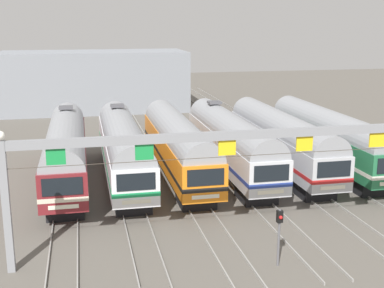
{
  "coord_description": "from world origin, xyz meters",
  "views": [
    {
      "loc": [
        -9.1,
        -37.69,
        11.85
      ],
      "look_at": [
        -1.06,
        -0.32,
        2.66
      ],
      "focal_mm": 48.17,
      "sensor_mm": 36.0,
      "label": 1
    }
  ],
  "objects_px": {
    "commuter_train_green": "(329,136)",
    "yard_signal_mast": "(279,227)",
    "commuter_train_maroon": "(66,149)",
    "catenary_gantry": "(266,151)",
    "commuter_train_orange": "(178,143)",
    "commuter_train_white": "(123,146)",
    "commuter_train_silver": "(230,141)",
    "commuter_train_stainless": "(281,138)"
  },
  "relations": [
    {
      "from": "commuter_train_maroon",
      "to": "commuter_train_orange",
      "type": "xyz_separation_m",
      "value": [
        8.36,
        -0.0,
        -0.0
      ]
    },
    {
      "from": "commuter_train_white",
      "to": "commuter_train_orange",
      "type": "distance_m",
      "value": 4.18
    },
    {
      "from": "commuter_train_white",
      "to": "commuter_train_stainless",
      "type": "xyz_separation_m",
      "value": [
        12.54,
        -0.0,
        -0.0
      ]
    },
    {
      "from": "commuter_train_white",
      "to": "commuter_train_silver",
      "type": "height_order",
      "value": "same"
    },
    {
      "from": "commuter_train_orange",
      "to": "yard_signal_mast",
      "type": "xyz_separation_m",
      "value": [
        2.09,
        -15.66,
        -0.63
      ]
    },
    {
      "from": "commuter_train_white",
      "to": "commuter_train_green",
      "type": "height_order",
      "value": "commuter_train_white"
    },
    {
      "from": "commuter_train_maroon",
      "to": "yard_signal_mast",
      "type": "distance_m",
      "value": 18.84
    },
    {
      "from": "commuter_train_stainless",
      "to": "catenary_gantry",
      "type": "relative_size",
      "value": 0.69
    },
    {
      "from": "commuter_train_stainless",
      "to": "yard_signal_mast",
      "type": "height_order",
      "value": "commuter_train_stainless"
    },
    {
      "from": "commuter_train_white",
      "to": "commuter_train_silver",
      "type": "relative_size",
      "value": 1.0
    },
    {
      "from": "yard_signal_mast",
      "to": "commuter_train_maroon",
      "type": "bearing_deg",
      "value": 123.7
    },
    {
      "from": "commuter_train_maroon",
      "to": "commuter_train_white",
      "type": "xyz_separation_m",
      "value": [
        4.18,
        0.0,
        0.0
      ]
    },
    {
      "from": "commuter_train_silver",
      "to": "yard_signal_mast",
      "type": "xyz_separation_m",
      "value": [
        -2.09,
        -15.67,
        -0.63
      ]
    },
    {
      "from": "commuter_train_green",
      "to": "commuter_train_stainless",
      "type": "bearing_deg",
      "value": 180.0
    },
    {
      "from": "commuter_train_silver",
      "to": "yard_signal_mast",
      "type": "relative_size",
      "value": 6.13
    },
    {
      "from": "commuter_train_white",
      "to": "yard_signal_mast",
      "type": "bearing_deg",
      "value": -68.19
    },
    {
      "from": "commuter_train_silver",
      "to": "commuter_train_white",
      "type": "bearing_deg",
      "value": 180.0
    },
    {
      "from": "commuter_train_maroon",
      "to": "commuter_train_orange",
      "type": "bearing_deg",
      "value": -0.03
    },
    {
      "from": "commuter_train_maroon",
      "to": "commuter_train_silver",
      "type": "bearing_deg",
      "value": 0.0
    },
    {
      "from": "commuter_train_silver",
      "to": "commuter_train_stainless",
      "type": "relative_size",
      "value": 1.0
    },
    {
      "from": "commuter_train_maroon",
      "to": "catenary_gantry",
      "type": "xyz_separation_m",
      "value": [
        10.45,
        -13.5,
        2.67
      ]
    },
    {
      "from": "commuter_train_white",
      "to": "yard_signal_mast",
      "type": "distance_m",
      "value": 16.89
    },
    {
      "from": "commuter_train_stainless",
      "to": "commuter_train_green",
      "type": "relative_size",
      "value": 1.0
    },
    {
      "from": "commuter_train_white",
      "to": "commuter_train_orange",
      "type": "xyz_separation_m",
      "value": [
        4.18,
        -0.0,
        -0.0
      ]
    },
    {
      "from": "commuter_train_stainless",
      "to": "catenary_gantry",
      "type": "distance_m",
      "value": 15.12
    },
    {
      "from": "commuter_train_silver",
      "to": "catenary_gantry",
      "type": "xyz_separation_m",
      "value": [
        -2.09,
        -13.5,
        2.67
      ]
    },
    {
      "from": "commuter_train_stainless",
      "to": "commuter_train_orange",
      "type": "bearing_deg",
      "value": 180.0
    },
    {
      "from": "commuter_train_orange",
      "to": "commuter_train_stainless",
      "type": "height_order",
      "value": "same"
    },
    {
      "from": "commuter_train_orange",
      "to": "commuter_train_stainless",
      "type": "bearing_deg",
      "value": 0.0
    },
    {
      "from": "commuter_train_maroon",
      "to": "catenary_gantry",
      "type": "height_order",
      "value": "catenary_gantry"
    },
    {
      "from": "commuter_train_white",
      "to": "catenary_gantry",
      "type": "distance_m",
      "value": 15.12
    },
    {
      "from": "commuter_train_green",
      "to": "yard_signal_mast",
      "type": "distance_m",
      "value": 18.84
    },
    {
      "from": "commuter_train_maroon",
      "to": "commuter_train_green",
      "type": "bearing_deg",
      "value": -0.01
    },
    {
      "from": "commuter_train_silver",
      "to": "catenary_gantry",
      "type": "height_order",
      "value": "catenary_gantry"
    },
    {
      "from": "commuter_train_maroon",
      "to": "commuter_train_white",
      "type": "height_order",
      "value": "same"
    },
    {
      "from": "commuter_train_stainless",
      "to": "yard_signal_mast",
      "type": "relative_size",
      "value": 6.13
    },
    {
      "from": "commuter_train_stainless",
      "to": "commuter_train_maroon",
      "type": "bearing_deg",
      "value": 179.99
    },
    {
      "from": "commuter_train_maroon",
      "to": "commuter_train_silver",
      "type": "distance_m",
      "value": 12.54
    },
    {
      "from": "commuter_train_silver",
      "to": "commuter_train_green",
      "type": "relative_size",
      "value": 1.0
    },
    {
      "from": "commuter_train_orange",
      "to": "catenary_gantry",
      "type": "height_order",
      "value": "catenary_gantry"
    },
    {
      "from": "commuter_train_green",
      "to": "yard_signal_mast",
      "type": "xyz_separation_m",
      "value": [
        -10.45,
        -15.66,
        -0.63
      ]
    },
    {
      "from": "yard_signal_mast",
      "to": "catenary_gantry",
      "type": "bearing_deg",
      "value": 90.0
    }
  ]
}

